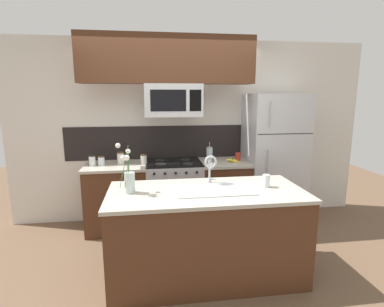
# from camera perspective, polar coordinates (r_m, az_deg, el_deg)

# --- Properties ---
(ground_plane) EXTENTS (10.00, 10.00, 0.00)m
(ground_plane) POSITION_cam_1_polar(r_m,az_deg,el_deg) (3.63, -2.12, -19.22)
(ground_plane) COLOR brown
(rear_partition) EXTENTS (5.20, 0.10, 2.60)m
(rear_partition) POSITION_cam_1_polar(r_m,az_deg,el_deg) (4.47, -0.11, 4.27)
(rear_partition) COLOR silver
(rear_partition) RESTS_ON ground
(splash_band) EXTENTS (3.03, 0.01, 0.48)m
(splash_band) POSITION_cam_1_polar(r_m,az_deg,el_deg) (4.40, -3.88, 2.17)
(splash_band) COLOR black
(splash_band) RESTS_ON rear_partition
(back_counter_left) EXTENTS (0.83, 0.65, 0.91)m
(back_counter_left) POSITION_cam_1_polar(r_m,az_deg,el_deg) (4.27, -14.03, -8.02)
(back_counter_left) COLOR #4C2B19
(back_counter_left) RESTS_ON ground
(back_counter_right) EXTENTS (0.70, 0.65, 0.91)m
(back_counter_right) POSITION_cam_1_polar(r_m,az_deg,el_deg) (4.37, 6.01, -7.31)
(back_counter_right) COLOR #4C2B19
(back_counter_right) RESTS_ON ground
(stove_range) EXTENTS (0.76, 0.64, 0.93)m
(stove_range) POSITION_cam_1_polar(r_m,az_deg,el_deg) (4.25, -3.44, -7.70)
(stove_range) COLOR #B7BABF
(stove_range) RESTS_ON ground
(microwave) EXTENTS (0.74, 0.40, 0.42)m
(microwave) POSITION_cam_1_polar(r_m,az_deg,el_deg) (4.01, -3.63, 10.09)
(microwave) COLOR #B7BABF
(upper_cabinet_band) EXTENTS (2.23, 0.34, 0.60)m
(upper_cabinet_band) POSITION_cam_1_polar(r_m,az_deg,el_deg) (4.00, -4.69, 17.38)
(upper_cabinet_band) COLOR #4C2B19
(refrigerator) EXTENTS (0.80, 0.74, 1.85)m
(refrigerator) POSITION_cam_1_polar(r_m,az_deg,el_deg) (4.49, 15.16, -0.94)
(refrigerator) COLOR #B7BABF
(refrigerator) RESTS_ON ground
(storage_jar_tall) EXTENTS (0.08, 0.08, 0.14)m
(storage_jar_tall) POSITION_cam_1_polar(r_m,az_deg,el_deg) (4.17, -18.48, -1.27)
(storage_jar_tall) COLOR silver
(storage_jar_tall) RESTS_ON back_counter_left
(storage_jar_medium) EXTENTS (0.09, 0.09, 0.12)m
(storage_jar_medium) POSITION_cam_1_polar(r_m,az_deg,el_deg) (4.15, -16.88, -1.34)
(storage_jar_medium) COLOR silver
(storage_jar_medium) RESTS_ON back_counter_left
(storage_jar_short) EXTENTS (0.10, 0.10, 0.17)m
(storage_jar_short) POSITION_cam_1_polar(r_m,az_deg,el_deg) (4.15, -13.42, -0.84)
(storage_jar_short) COLOR silver
(storage_jar_short) RESTS_ON back_counter_left
(storage_jar_squat) EXTENTS (0.08, 0.08, 0.14)m
(storage_jar_squat) POSITION_cam_1_polar(r_m,az_deg,el_deg) (4.09, -9.20, -1.09)
(storage_jar_squat) COLOR silver
(storage_jar_squat) RESTS_ON back_counter_left
(banana_bunch) EXTENTS (0.19, 0.13, 0.08)m
(banana_bunch) POSITION_cam_1_polar(r_m,az_deg,el_deg) (4.21, 7.78, -1.33)
(banana_bunch) COLOR yellow
(banana_bunch) RESTS_ON back_counter_right
(french_press) EXTENTS (0.09, 0.09, 0.27)m
(french_press) POSITION_cam_1_polar(r_m,az_deg,el_deg) (4.24, 3.34, -0.10)
(french_press) COLOR silver
(french_press) RESTS_ON back_counter_right
(coffee_tin) EXTENTS (0.08, 0.08, 0.11)m
(coffee_tin) POSITION_cam_1_polar(r_m,az_deg,el_deg) (4.34, 8.72, -0.55)
(coffee_tin) COLOR #B22D23
(coffee_tin) RESTS_ON back_counter_right
(island_counter) EXTENTS (1.92, 0.88, 0.91)m
(island_counter) POSITION_cam_1_polar(r_m,az_deg,el_deg) (3.13, 2.69, -14.93)
(island_counter) COLOR #4C2B19
(island_counter) RESTS_ON ground
(kitchen_sink) EXTENTS (0.76, 0.44, 0.16)m
(kitchen_sink) POSITION_cam_1_polar(r_m,az_deg,el_deg) (3.00, 4.30, -8.18)
(kitchen_sink) COLOR #ADAFB5
(kitchen_sink) RESTS_ON island_counter
(sink_faucet) EXTENTS (0.14, 0.14, 0.31)m
(sink_faucet) POSITION_cam_1_polar(r_m,az_deg,el_deg) (3.13, 3.53, -2.27)
(sink_faucet) COLOR #B7BABF
(sink_faucet) RESTS_ON island_counter
(drinking_glass) EXTENTS (0.08, 0.08, 0.13)m
(drinking_glass) POSITION_cam_1_polar(r_m,az_deg,el_deg) (3.14, 13.94, -5.08)
(drinking_glass) COLOR silver
(drinking_glass) RESTS_ON island_counter
(flower_vase) EXTENTS (0.16, 0.16, 0.49)m
(flower_vase) POSITION_cam_1_polar(r_m,az_deg,el_deg) (2.91, -11.93, -4.79)
(flower_vase) COLOR silver
(flower_vase) RESTS_ON island_counter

